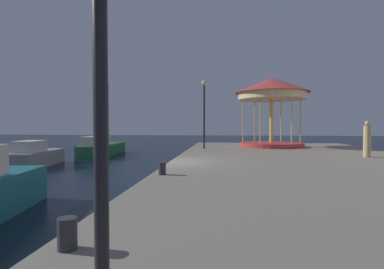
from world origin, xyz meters
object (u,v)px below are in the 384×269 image
bollard_north (67,233)px  person_near_carousel (367,140)px  bollard_center (162,168)px  carousel (272,96)px  sailboat_green (102,148)px  motorboat_grey (34,156)px  lamp_post_mid_promenade (204,103)px

bollard_north → person_near_carousel: (9.10, 11.88, 0.65)m
bollard_center → person_near_carousel: size_ratio=0.22×
carousel → bollard_center: carousel is taller
bollard_north → carousel: bearing=73.6°
sailboat_green → bollard_north: bearing=-67.9°
motorboat_grey → sailboat_green: size_ratio=0.66×
lamp_post_mid_promenade → person_near_carousel: size_ratio=2.57×
lamp_post_mid_promenade → person_near_carousel: 9.82m
carousel → lamp_post_mid_promenade: bearing=-152.6°
motorboat_grey → carousel: bearing=24.2°
carousel → person_near_carousel: carousel is taller
motorboat_grey → bollard_north: bearing=-54.0°
sailboat_green → lamp_post_mid_promenade: 9.23m
motorboat_grey → sailboat_green: (1.36, 6.35, 0.03)m
motorboat_grey → lamp_post_mid_promenade: lamp_post_mid_promenade is taller
motorboat_grey → lamp_post_mid_promenade: (9.64, 4.00, 3.36)m
motorboat_grey → lamp_post_mid_promenade: size_ratio=0.96×
lamp_post_mid_promenade → bollard_north: 16.64m
motorboat_grey → bollard_center: size_ratio=11.15×
lamp_post_mid_promenade → person_near_carousel: bearing=-28.0°
motorboat_grey → lamp_post_mid_promenade: bearing=22.5°
person_near_carousel → motorboat_grey: bearing=178.5°
motorboat_grey → carousel: size_ratio=0.81×
motorboat_grey → person_near_carousel: (18.07, -0.48, 1.06)m
motorboat_grey → sailboat_green: bearing=77.9°
carousel → lamp_post_mid_promenade: 5.56m
motorboat_grey → bollard_center: bearing=-36.8°
sailboat_green → bollard_center: 15.14m
sailboat_green → carousel: size_ratio=1.22×
lamp_post_mid_promenade → motorboat_grey: bearing=-157.5°
carousel → bollard_center: bearing=-112.7°
motorboat_grey → person_near_carousel: person_near_carousel is taller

